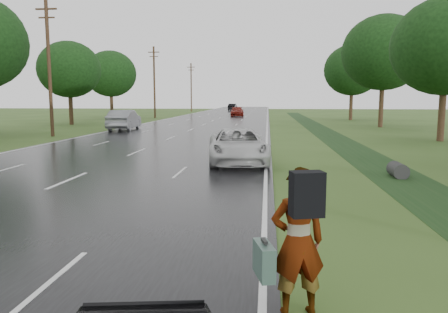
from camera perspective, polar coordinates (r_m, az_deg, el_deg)
road at (r=51.62m, az=-1.87°, el=4.52°), size 14.00×180.00×0.04m
edge_stripe_east at (r=51.17m, az=5.67°, el=4.48°), size 0.12×180.00×0.01m
edge_stripe_west at (r=52.93m, az=-9.16°, el=4.53°), size 0.12×180.00×0.01m
center_line at (r=51.62m, az=-1.87°, el=4.54°), size 0.12×180.00×0.01m
drainage_ditch at (r=25.40m, az=16.36°, el=1.00°), size 2.20×120.00×0.56m
utility_pole_mid at (r=35.04m, az=-21.88°, el=10.97°), size 1.60×0.26×10.00m
utility_pole_far at (r=63.20m, az=-9.09°, el=9.70°), size 1.60×0.26×10.00m
utility_pole_distant at (r=92.52m, az=-4.31°, el=9.09°), size 1.60×0.26×10.00m
tree_east_c at (r=32.35m, az=27.03°, el=12.68°), size 7.00×7.00×9.29m
tree_east_d at (r=45.65m, az=20.14°, el=12.61°), size 8.00×8.00×10.76m
tree_east_f at (r=59.18m, az=16.41°, el=10.77°), size 7.20×7.20×9.62m
tree_west_d at (r=49.83m, az=-19.57°, el=10.65°), size 6.60×6.60×8.80m
tree_west_f at (r=63.00m, az=-14.59°, el=10.41°), size 7.00×7.00×9.29m
pedestrian at (r=5.81m, az=9.44°, el=-10.71°), size 1.00×0.77×1.98m
white_pickup at (r=18.96m, az=1.77°, el=1.41°), size 3.10×5.59×1.48m
silver_sedan at (r=39.57m, az=-12.90°, el=4.69°), size 2.25×5.50×1.77m
far_car_red at (r=67.78m, az=1.72°, el=5.89°), size 2.34×5.12×1.45m
far_car_dark at (r=98.02m, az=1.15°, el=6.46°), size 1.87×4.75×1.54m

